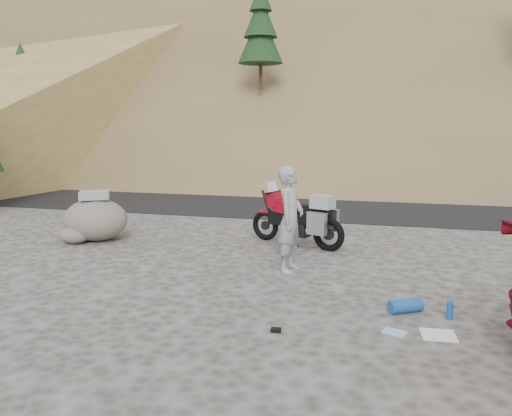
{
  "coord_description": "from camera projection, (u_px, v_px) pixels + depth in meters",
  "views": [
    {
      "loc": [
        1.51,
        -8.05,
        2.72
      ],
      "look_at": [
        -1.02,
        1.71,
        1.0
      ],
      "focal_mm": 35.0,
      "sensor_mm": 36.0,
      "label": 1
    }
  ],
  "objects": [
    {
      "name": "gear_glove_b",
      "position": [
        276.0,
        330.0,
        6.58
      ],
      "size": [
        0.14,
        0.11,
        0.04
      ],
      "primitive_type": "cube",
      "rotation": [
        0.0,
        0.0,
        0.1
      ],
      "color": "black",
      "rests_on": "ground"
    },
    {
      "name": "gear_blue_cloth",
      "position": [
        395.0,
        332.0,
        6.55
      ],
      "size": [
        0.35,
        0.3,
        0.01
      ],
      "primitive_type": "cube",
      "rotation": [
        0.0,
        0.0,
        -0.32
      ],
      "color": "#90BBDF",
      "rests_on": "ground"
    },
    {
      "name": "man",
      "position": [
        290.0,
        271.0,
        9.3
      ],
      "size": [
        0.57,
        0.78,
        1.96
      ],
      "primitive_type": "imported",
      "rotation": [
        0.0,
        0.0,
        1.43
      ],
      "color": "#939398",
      "rests_on": "ground"
    },
    {
      "name": "motorcycle",
      "position": [
        300.0,
        219.0,
        11.09
      ],
      "size": [
        2.27,
        1.19,
        1.42
      ],
      "rotation": [
        0.0,
        0.0,
        -0.38
      ],
      "color": "black",
      "rests_on": "ground"
    },
    {
      "name": "hillside",
      "position": [
        374.0,
        31.0,
        45.66
      ],
      "size": [
        120.0,
        73.0,
        46.72
      ],
      "color": "brown",
      "rests_on": "ground"
    },
    {
      "name": "road",
      "position": [
        338.0,
        203.0,
        17.1
      ],
      "size": [
        120.0,
        7.0,
        0.05
      ],
      "primitive_type": "cube",
      "color": "black",
      "rests_on": "ground"
    },
    {
      "name": "gear_blue_mat",
      "position": [
        406.0,
        306.0,
        7.23
      ],
      "size": [
        0.53,
        0.43,
        0.2
      ],
      "primitive_type": "cylinder",
      "rotation": [
        0.0,
        1.57,
        0.54
      ],
      "color": "#194A97",
      "rests_on": "ground"
    },
    {
      "name": "small_rock",
      "position": [
        75.0,
        234.0,
        11.4
      ],
      "size": [
        0.82,
        0.76,
        0.41
      ],
      "rotation": [
        0.0,
        0.0,
        0.23
      ],
      "color": "#5C564F",
      "rests_on": "ground"
    },
    {
      "name": "boulder",
      "position": [
        96.0,
        219.0,
        11.66
      ],
      "size": [
        1.79,
        1.63,
        1.16
      ],
      "rotation": [
        0.0,
        0.0,
        0.26
      ],
      "color": "#5C564F",
      "rests_on": "ground"
    },
    {
      "name": "ground",
      "position": [
        289.0,
        284.0,
        8.51
      ],
      "size": [
        140.0,
        140.0,
        0.0
      ],
      "primitive_type": "plane",
      "color": "#403E3B",
      "rests_on": "ground"
    },
    {
      "name": "gear_white_cloth",
      "position": [
        438.0,
        335.0,
        6.46
      ],
      "size": [
        0.47,
        0.42,
        0.01
      ],
      "primitive_type": "cube",
      "rotation": [
        0.0,
        0.0,
        0.09
      ],
      "color": "white",
      "rests_on": "ground"
    },
    {
      "name": "gear_bottle",
      "position": [
        450.0,
        310.0,
        6.99
      ],
      "size": [
        0.11,
        0.11,
        0.25
      ],
      "primitive_type": "cylinder",
      "rotation": [
        0.0,
        0.0,
        -0.17
      ],
      "color": "#194A97",
      "rests_on": "ground"
    }
  ]
}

